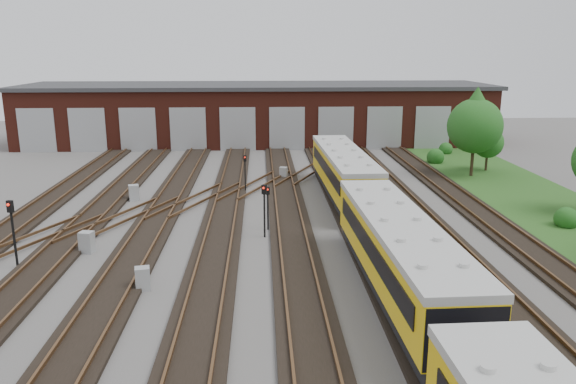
{
  "coord_description": "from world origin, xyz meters",
  "views": [
    {
      "loc": [
        0.37,
        -22.82,
        10.07
      ],
      "look_at": [
        1.89,
        8.74,
        2.0
      ],
      "focal_mm": 35.0,
      "sensor_mm": 36.0,
      "label": 1
    }
  ],
  "objects": [
    {
      "name": "ground",
      "position": [
        0.0,
        0.0,
        0.0
      ],
      "size": [
        120.0,
        120.0,
        0.0
      ],
      "primitive_type": "plane",
      "color": "#4B4946",
      "rests_on": "ground"
    },
    {
      "name": "track_network",
      "position": [
        -0.17,
        0.59,
        0.11
      ],
      "size": [
        30.4,
        70.0,
        0.33
      ],
      "color": "black",
      "rests_on": "ground"
    },
    {
      "name": "maintenance_shed",
      "position": [
        -0.01,
        39.97,
        3.2
      ],
      "size": [
        51.0,
        12.5,
        6.35
      ],
      "color": "#541E15",
      "rests_on": "ground"
    },
    {
      "name": "grass_verge",
      "position": [
        19.0,
        10.0,
        0.03
      ],
      "size": [
        8.0,
        55.0,
        0.05
      ],
      "primitive_type": "cube",
      "color": "#244D19",
      "rests_on": "ground"
    },
    {
      "name": "metro_train",
      "position": [
        6.0,
        -1.31,
        1.86
      ],
      "size": [
        2.95,
        46.53,
        2.99
      ],
      "rotation": [
        0.0,
        0.0,
        0.02
      ],
      "color": "black",
      "rests_on": "ground"
    },
    {
      "name": "signal_mast_0",
      "position": [
        -11.24,
        2.62,
        2.14
      ],
      "size": [
        0.32,
        0.31,
        3.32
      ],
      "rotation": [
        0.0,
        0.0,
        -0.33
      ],
      "color": "black",
      "rests_on": "ground"
    },
    {
      "name": "signal_mast_1",
      "position": [
        0.49,
        6.58,
        1.91
      ],
      "size": [
        0.29,
        0.28,
        2.96
      ],
      "rotation": [
        0.0,
        0.0,
        -0.4
      ],
      "color": "black",
      "rests_on": "ground"
    },
    {
      "name": "signal_mast_2",
      "position": [
        -0.82,
        16.44,
        1.77
      ],
      "size": [
        0.23,
        0.21,
        2.76
      ],
      "rotation": [
        0.0,
        0.0,
        0.02
      ],
      "color": "black",
      "rests_on": "ground"
    },
    {
      "name": "signal_mast_3",
      "position": [
        0.69,
        7.89,
        1.63
      ],
      "size": [
        0.23,
        0.22,
        2.53
      ],
      "rotation": [
        0.0,
        0.0,
        0.1
      ],
      "color": "black",
      "rests_on": "ground"
    },
    {
      "name": "relay_cabinet_0",
      "position": [
        -8.55,
        4.58,
        0.55
      ],
      "size": [
        0.76,
        0.68,
        1.1
      ],
      "primitive_type": "cube",
      "rotation": [
        0.0,
        0.0,
        -0.21
      ],
      "color": "#939698",
      "rests_on": "ground"
    },
    {
      "name": "relay_cabinet_1",
      "position": [
        -8.37,
        14.74,
        0.55
      ],
      "size": [
        0.79,
        0.72,
        1.09
      ],
      "primitive_type": "cube",
      "rotation": [
        0.0,
        0.0,
        0.31
      ],
      "color": "#939698",
      "rests_on": "ground"
    },
    {
      "name": "relay_cabinet_2",
      "position": [
        -4.79,
        -0.18,
        0.51
      ],
      "size": [
        0.71,
        0.63,
        1.03
      ],
      "primitive_type": "cube",
      "rotation": [
        0.0,
        0.0,
        0.2
      ],
      "color": "#939698",
      "rests_on": "ground"
    },
    {
      "name": "relay_cabinet_3",
      "position": [
        8.17,
        23.56,
        0.54
      ],
      "size": [
        0.77,
        0.69,
        1.09
      ],
      "primitive_type": "cube",
      "rotation": [
        0.0,
        0.0,
        -0.26
      ],
      "color": "#939698",
      "rests_on": "ground"
    },
    {
      "name": "relay_cabinet_4",
      "position": [
        2.1,
        20.92,
        0.47
      ],
      "size": [
        0.68,
        0.63,
        0.94
      ],
      "primitive_type": "cube",
      "rotation": [
        0.0,
        0.0,
        -0.32
      ],
      "color": "#939698",
      "rests_on": "ground"
    },
    {
      "name": "tree_0",
      "position": [
        17.44,
        21.08,
        4.64
      ],
      "size": [
        4.36,
        4.36,
        7.22
      ],
      "color": "#302316",
      "rests_on": "ground"
    },
    {
      "name": "tree_1",
      "position": [
        19.44,
        23.03,
        2.75
      ],
      "size": [
        2.58,
        2.58,
        4.28
      ],
      "color": "#302316",
      "rests_on": "ground"
    },
    {
      "name": "bush_0",
      "position": [
        18.07,
        7.6,
        0.69
      ],
      "size": [
        1.38,
        1.38,
        1.38
      ],
      "primitive_type": "sphere",
      "color": "#194D16",
      "rests_on": "ground"
    },
    {
      "name": "bush_1",
      "position": [
        16.16,
        26.54,
        0.78
      ],
      "size": [
        1.56,
        1.56,
        1.56
      ],
      "primitive_type": "sphere",
      "color": "#194D16",
      "rests_on": "ground"
    },
    {
      "name": "bush_2",
      "position": [
        18.59,
        31.12,
        0.67
      ],
      "size": [
        1.34,
        1.34,
        1.34
      ],
      "primitive_type": "sphere",
      "color": "#194D16",
      "rests_on": "ground"
    }
  ]
}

